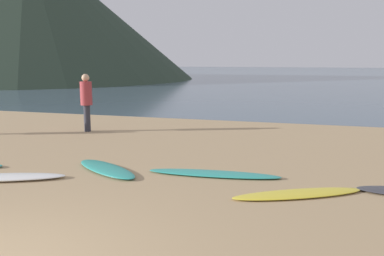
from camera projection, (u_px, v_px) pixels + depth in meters
ground_plane at (203, 133)px, 13.48m from camera, size 120.00×120.00×0.20m
ocean_water at (293, 74)px, 62.70m from camera, size 140.00×100.00×0.01m
headland_hill at (30, 10)px, 46.17m from camera, size 36.46×36.46×15.25m
surfboard_3 at (1, 177)px, 7.87m from camera, size 2.41×1.38×0.10m
surfboard_4 at (106, 169)px, 8.51m from camera, size 1.97×1.54×0.09m
surfboard_5 at (214, 174)px, 8.17m from camera, size 2.69×0.71×0.07m
surfboard_6 at (298, 194)px, 6.98m from camera, size 2.29×1.55×0.06m
person_0 at (86, 98)px, 12.98m from camera, size 0.37×0.37×1.82m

